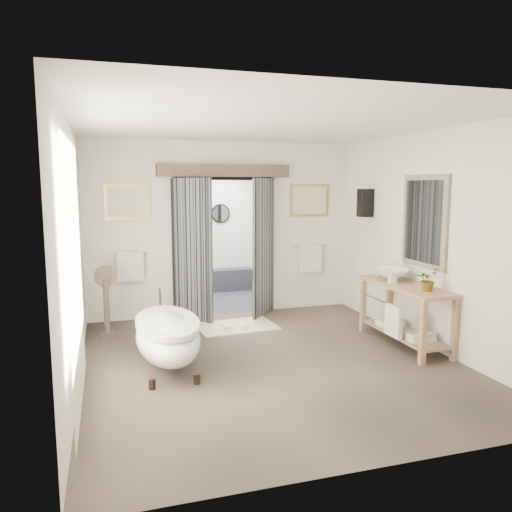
# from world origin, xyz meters

# --- Properties ---
(ground_plane) EXTENTS (5.00, 5.00, 0.00)m
(ground_plane) POSITION_xyz_m (0.00, 0.00, 0.00)
(ground_plane) COLOR brown
(room_shell) EXTENTS (4.52, 5.02, 2.91)m
(room_shell) POSITION_xyz_m (-0.04, -0.13, 1.86)
(room_shell) COLOR silver
(room_shell) RESTS_ON ground_plane
(shower_room) EXTENTS (2.22, 2.01, 2.51)m
(shower_room) POSITION_xyz_m (0.00, 3.99, 0.91)
(shower_room) COLOR #222329
(shower_room) RESTS_ON ground_plane
(back_wall_dressing) EXTENTS (3.82, 0.71, 2.52)m
(back_wall_dressing) POSITION_xyz_m (0.00, 2.32, 1.56)
(back_wall_dressing) COLOR black
(back_wall_dressing) RESTS_ON ground_plane
(clawfoot_tub) EXTENTS (0.74, 1.66, 0.81)m
(clawfoot_tub) POSITION_xyz_m (-1.24, 0.14, 0.40)
(clawfoot_tub) COLOR #39291C
(clawfoot_tub) RESTS_ON ground_plane
(vanity) EXTENTS (0.57, 1.60, 0.85)m
(vanity) POSITION_xyz_m (1.95, 0.08, 0.51)
(vanity) COLOR tan
(vanity) RESTS_ON ground_plane
(pedestal_mirror) EXTENTS (0.31, 0.20, 1.06)m
(pedestal_mirror) POSITION_xyz_m (-1.93, 1.59, 0.46)
(pedestal_mirror) COLOR brown
(pedestal_mirror) RESTS_ON ground_plane
(rug) EXTENTS (1.26, 0.90, 0.01)m
(rug) POSITION_xyz_m (-0.01, 1.62, 0.01)
(rug) COLOR beige
(rug) RESTS_ON ground_plane
(slippers) EXTENTS (0.36, 0.27, 0.05)m
(slippers) POSITION_xyz_m (-0.06, 1.54, 0.04)
(slippers) COLOR beige
(slippers) RESTS_ON rug
(basin) EXTENTS (0.55, 0.55, 0.17)m
(basin) POSITION_xyz_m (1.93, 0.37, 0.93)
(basin) COLOR white
(basin) RESTS_ON vanity
(plant) EXTENTS (0.33, 0.31, 0.30)m
(plant) POSITION_xyz_m (1.99, -0.36, 1.00)
(plant) COLOR gray
(plant) RESTS_ON vanity
(soap_bottle_a) EXTENTS (0.09, 0.10, 0.21)m
(soap_bottle_a) POSITION_xyz_m (1.84, 0.21, 0.95)
(soap_bottle_a) COLOR gray
(soap_bottle_a) RESTS_ON vanity
(soap_bottle_b) EXTENTS (0.18, 0.18, 0.19)m
(soap_bottle_b) POSITION_xyz_m (1.92, 0.76, 0.94)
(soap_bottle_b) COLOR gray
(soap_bottle_b) RESTS_ON vanity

